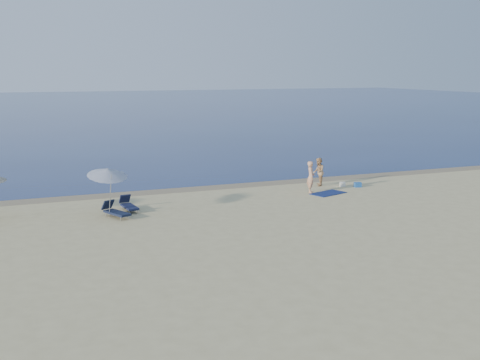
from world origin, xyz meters
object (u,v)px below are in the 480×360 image
object	(u,v)px
person_left	(311,177)
blue_cooler	(358,185)
umbrella_near	(108,173)
person_right	(319,172)

from	to	relation	value
person_left	blue_cooler	distance (m)	3.46
blue_cooler	umbrella_near	size ratio (longest dim) A/B	0.16
person_left	umbrella_near	size ratio (longest dim) A/B	0.72
person_left	person_right	world-z (taller)	person_left
blue_cooler	umbrella_near	distance (m)	15.08
blue_cooler	person_right	bearing A→B (deg)	157.94
person_left	blue_cooler	bearing A→B (deg)	-62.85
person_left	umbrella_near	distance (m)	11.64
blue_cooler	umbrella_near	world-z (taller)	umbrella_near
umbrella_near	person_left	bearing A→B (deg)	-4.91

